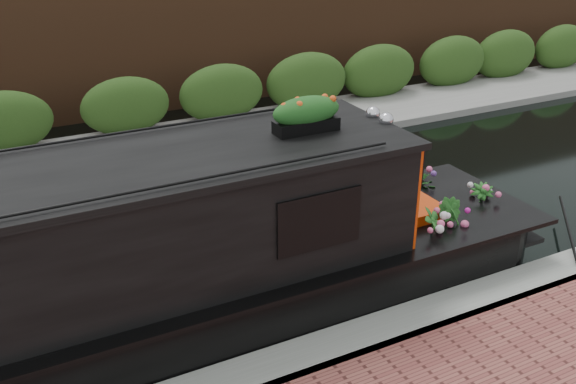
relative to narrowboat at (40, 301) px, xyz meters
name	(u,v)px	position (x,y,z in m)	size (l,w,h in m)	color
ground	(211,240)	(2.63, 1.89, -0.86)	(80.00, 80.00, 0.00)	black
near_bank_coping	(319,368)	(2.63, -1.41, -0.86)	(40.00, 0.60, 0.50)	gray
far_bank_path	(137,153)	(2.63, 6.09, -0.86)	(40.00, 2.40, 0.34)	gray
far_hedge	(126,140)	(2.63, 6.99, -0.86)	(40.00, 1.10, 2.80)	#284818
far_brick_wall	(104,114)	(2.63, 9.09, -0.86)	(40.00, 1.00, 8.00)	#52301B
narrowboat	(40,301)	(0.00, 0.00, 0.00)	(12.35, 2.20, 2.90)	black
rope_fender	(495,226)	(6.55, 0.00, -0.68)	(0.37, 0.37, 0.42)	brown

